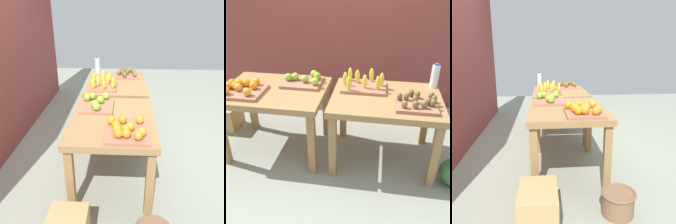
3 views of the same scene
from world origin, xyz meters
TOP-DOWN VIEW (x-y plane):
  - ground_plane at (0.00, 0.00)m, footprint 8.00×8.00m
  - display_table_left at (-0.56, 0.00)m, footprint 1.04×0.80m
  - display_table_right at (0.56, 0.00)m, footprint 1.04×0.80m
  - orange_bin at (-0.85, -0.13)m, footprint 0.44×0.37m
  - apple_bin at (-0.30, 0.18)m, footprint 0.41×0.35m
  - banana_crate at (0.33, 0.16)m, footprint 0.44×0.33m
  - kiwi_bin at (0.83, -0.15)m, footprint 0.37×0.33m
  - water_bottle at (1.03, 0.32)m, footprint 0.08×0.08m

SIDE VIEW (x-z plane):
  - ground_plane at x=0.00m, z-range 0.00..0.00m
  - display_table_left at x=-0.56m, z-range 0.26..0.98m
  - display_table_right at x=0.56m, z-range 0.26..0.98m
  - kiwi_bin at x=0.83m, z-range 0.71..0.81m
  - apple_bin at x=-0.30m, z-range 0.71..0.82m
  - orange_bin at x=-0.85m, z-range 0.71..0.82m
  - banana_crate at x=0.33m, z-range 0.69..0.86m
  - water_bottle at x=1.03m, z-range 0.72..0.97m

